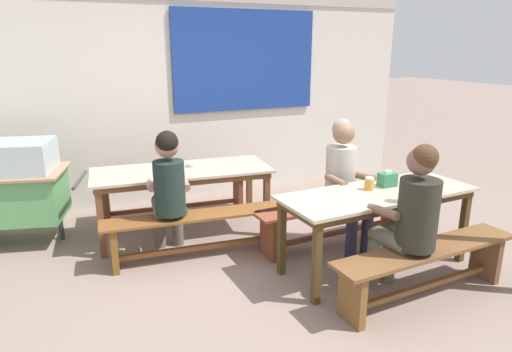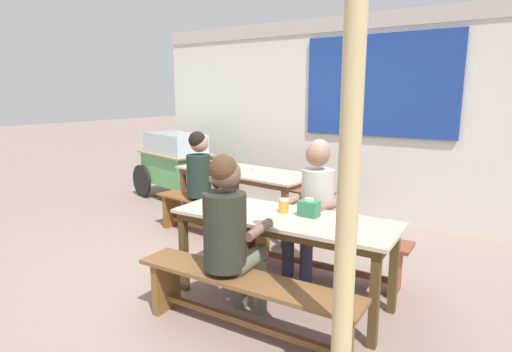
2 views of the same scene
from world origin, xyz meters
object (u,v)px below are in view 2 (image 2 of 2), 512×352
(dining_table_near, at_px, (284,225))
(condiment_jar, at_px, (284,206))
(soup_bowl, at_px, (257,169))
(bench_far_front, at_px, (212,214))
(tissue_box, at_px, (309,208))
(wooden_support_post, at_px, (348,183))
(person_near_front, at_px, (230,231))
(person_left_back_turned, at_px, (204,176))
(bench_near_front, at_px, (244,295))
(food_cart, at_px, (175,160))
(bench_near_back, at_px, (312,243))
(person_right_near_table, at_px, (314,202))
(dining_table_far, at_px, (245,176))
(bench_far_back, at_px, (274,196))

(dining_table_near, xyz_separation_m, condiment_jar, (-0.05, 0.08, 0.13))
(soup_bowl, bearing_deg, bench_far_front, -106.79)
(tissue_box, bearing_deg, wooden_support_post, -54.41)
(dining_table_near, relative_size, person_near_front, 1.42)
(person_left_back_turned, relative_size, wooden_support_post, 0.50)
(dining_table_near, distance_m, person_near_front, 0.56)
(bench_near_front, relative_size, food_cart, 1.02)
(bench_near_back, xyz_separation_m, food_cart, (-3.11, 1.37, 0.32))
(bench_near_back, bearing_deg, person_right_near_table, -64.88)
(tissue_box, height_order, condiment_jar, tissue_box)
(dining_table_far, xyz_separation_m, person_right_near_table, (1.40, -0.92, 0.07))
(dining_table_near, bearing_deg, food_cart, 147.95)
(dining_table_far, bearing_deg, person_near_front, -57.31)
(bench_near_front, height_order, person_right_near_table, person_right_near_table)
(bench_far_back, height_order, person_near_front, person_near_front)
(condiment_jar, bearing_deg, person_right_near_table, 83.23)
(bench_far_front, relative_size, tissue_box, 10.84)
(dining_table_near, height_order, person_left_back_turned, person_left_back_turned)
(soup_bowl, bearing_deg, condiment_jar, -49.69)
(person_right_near_table, distance_m, tissue_box, 0.46)
(bench_near_back, xyz_separation_m, person_right_near_table, (0.04, -0.08, 0.42))
(dining_table_near, height_order, bench_far_front, dining_table_near)
(person_near_front, bearing_deg, dining_table_far, 122.69)
(condiment_jar, bearing_deg, dining_table_near, -58.86)
(dining_table_far, distance_m, condiment_jar, 1.92)
(bench_far_back, xyz_separation_m, bench_near_front, (1.37, -2.64, 0.02))
(bench_near_back, distance_m, person_near_front, 1.22)
(dining_table_far, distance_m, soup_bowl, 0.18)
(bench_near_front, bearing_deg, bench_far_front, 135.79)
(person_near_front, distance_m, person_left_back_turned, 2.13)
(bench_near_front, bearing_deg, wooden_support_post, -17.90)
(food_cart, distance_m, person_near_front, 3.92)
(tissue_box, bearing_deg, bench_near_front, -101.62)
(bench_far_back, distance_m, wooden_support_post, 3.77)
(bench_near_back, bearing_deg, tissue_box, -68.10)
(dining_table_near, distance_m, bench_far_back, 2.46)
(person_left_back_turned, bearing_deg, dining_table_far, 62.78)
(dining_table_far, relative_size, tissue_box, 11.89)
(bench_near_front, bearing_deg, dining_table_near, 92.80)
(food_cart, height_order, condiment_jar, food_cart)
(food_cart, distance_m, soup_bowl, 1.95)
(tissue_box, relative_size, wooden_support_post, 0.06)
(dining_table_far, relative_size, food_cart, 1.12)
(bench_near_back, xyz_separation_m, person_left_back_turned, (-1.62, 0.34, 0.41))
(bench_far_front, bearing_deg, dining_table_far, 84.51)
(condiment_jar, xyz_separation_m, wooden_support_post, (0.91, -0.95, 0.47))
(bench_near_front, xyz_separation_m, wooden_support_post, (0.83, -0.27, 0.96))
(food_cart, bearing_deg, bench_near_back, -23.72)
(bench_far_back, xyz_separation_m, soup_bowl, (0.08, -0.54, 0.46))
(person_near_front, height_order, person_right_near_table, same)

